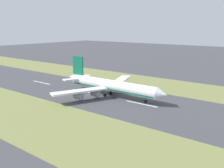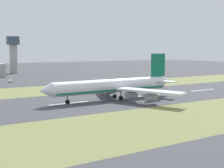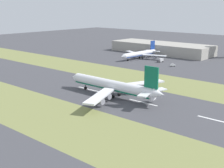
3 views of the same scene
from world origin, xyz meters
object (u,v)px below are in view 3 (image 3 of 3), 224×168
Objects in this scene: airplane_main_jet at (115,86)px; service_truck at (160,60)px; terminal_building at (161,48)px; apron_car at (173,65)px; airplane_parked_apron at (140,54)px.

service_truck is at bearing 20.04° from airplane_main_jet.
airplane_main_jet is 0.62× the size of terminal_building.
terminal_building is at bearing 31.71° from service_truck.
service_truck is 21.36m from apron_car.
airplane_main_jet is 117.08m from service_truck.
terminal_building is 24.58× the size of apron_car.
airplane_main_jet reaches higher than terminal_building.
apron_car is (-57.81, -47.86, -4.33)m from terminal_building.
service_truck is at bearing 60.64° from apron_car.
airplane_parked_apron is at bearing 81.29° from service_truck.
airplane_parked_apron is 25.28m from service_truck.
airplane_parked_apron is at bearing -174.18° from terminal_building.
terminal_building is 55.77m from service_truck.
terminal_building is at bearing 23.79° from airplane_main_jet.
airplane_parked_apron is at bearing 29.71° from airplane_main_jet.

